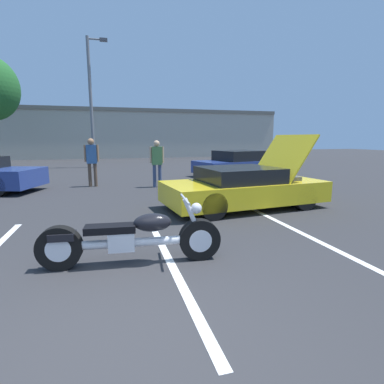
# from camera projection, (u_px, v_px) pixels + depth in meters

# --- Properties ---
(ground_plane) EXTENTS (80.00, 80.00, 0.00)m
(ground_plane) POSITION_uv_depth(u_px,v_px,m) (127.00, 346.00, 2.60)
(ground_plane) COLOR #2D2D30
(parking_stripe_middle) EXTENTS (0.12, 4.91, 0.01)m
(parking_stripe_middle) POSITION_uv_depth(u_px,v_px,m) (167.00, 255.00, 4.62)
(parking_stripe_middle) COLOR white
(parking_stripe_middle) RESTS_ON ground
(parking_stripe_back) EXTENTS (0.12, 4.91, 0.01)m
(parking_stripe_back) POSITION_uv_depth(u_px,v_px,m) (315.00, 239.00, 5.32)
(parking_stripe_back) COLOR white
(parking_stripe_back) RESTS_ON ground
(far_building) EXTENTS (32.00, 4.20, 4.40)m
(far_building) POSITION_uv_depth(u_px,v_px,m) (109.00, 132.00, 27.82)
(far_building) COLOR #B2AD9E
(far_building) RESTS_ON ground
(light_pole) EXTENTS (1.21, 0.28, 7.57)m
(light_pole) POSITION_uv_depth(u_px,v_px,m) (92.00, 97.00, 17.77)
(light_pole) COLOR slate
(light_pole) RESTS_ON ground
(motorcycle) EXTENTS (2.56, 0.70, 0.94)m
(motorcycle) POSITION_uv_depth(u_px,v_px,m) (132.00, 238.00, 4.24)
(motorcycle) COLOR black
(motorcycle) RESTS_ON ground
(show_car_hood_open) EXTENTS (4.27, 2.26, 1.87)m
(show_car_hood_open) POSITION_uv_depth(u_px,v_px,m) (245.00, 187.00, 7.72)
(show_car_hood_open) COLOR yellow
(show_car_hood_open) RESTS_ON ground
(parked_car_right_row) EXTENTS (4.98, 3.03, 1.20)m
(parked_car_right_row) POSITION_uv_depth(u_px,v_px,m) (242.00, 164.00, 14.42)
(parked_car_right_row) COLOR navy
(parked_car_right_row) RESTS_ON ground
(spectator_near_motorcycle) EXTENTS (0.52, 0.23, 1.77)m
(spectator_near_motorcycle) POSITION_uv_depth(u_px,v_px,m) (92.00, 158.00, 11.00)
(spectator_near_motorcycle) COLOR brown
(spectator_near_motorcycle) RESTS_ON ground
(spectator_midground) EXTENTS (0.52, 0.22, 1.70)m
(spectator_midground) POSITION_uv_depth(u_px,v_px,m) (157.00, 160.00, 10.88)
(spectator_midground) COLOR #38476B
(spectator_midground) RESTS_ON ground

